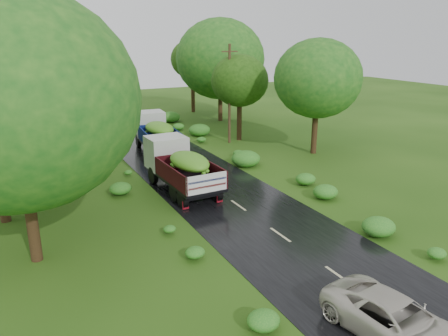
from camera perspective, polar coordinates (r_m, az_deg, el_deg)
ground at (r=17.63m, az=14.84°, el=-13.54°), size 120.00×120.00×0.00m
road at (r=21.12m, az=5.84°, el=-7.62°), size 6.50×80.00×0.02m
road_lines at (r=21.88m, az=4.42°, el=-6.63°), size 0.12×69.60×0.00m
truck_near at (r=25.48m, az=-5.85°, el=0.55°), size 2.56×6.72×2.79m
truck_far at (r=34.32m, az=-8.97°, el=4.77°), size 2.93×6.84×2.80m
car at (r=14.67m, az=21.54°, el=-18.04°), size 2.70×4.85×1.28m
utility_pole at (r=36.21m, az=0.72°, el=9.74°), size 1.41×0.23×8.06m
trees_right at (r=41.92m, az=1.66°, el=13.08°), size 6.36×24.60×8.27m
shrubs at (r=28.46m, az=-3.91°, el=-0.21°), size 11.90×44.00×0.70m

